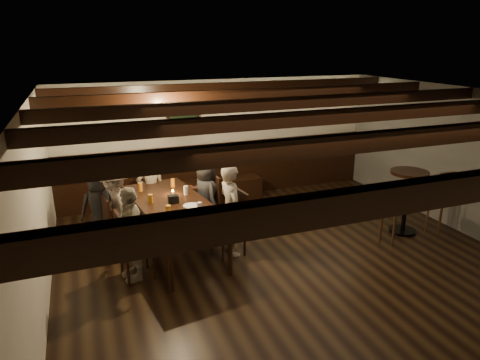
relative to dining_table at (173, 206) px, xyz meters
name	(u,v)px	position (x,y,z in m)	size (l,w,h in m)	color
room	(229,163)	(1.20, 0.88, 0.32)	(7.00, 7.00, 7.00)	black
dining_table	(173,206)	(0.00, 0.00, 0.00)	(1.28, 2.30, 0.82)	black
chair_left_near	(120,234)	(-0.78, 0.34, -0.48)	(0.47, 0.47, 0.90)	black
chair_left_far	(136,257)	(-0.65, -0.55, -0.46)	(0.50, 0.50, 0.96)	black
chair_right_near	(205,215)	(0.65, 0.55, -0.45)	(0.51, 0.51, 0.98)	black
chair_right_far	(229,235)	(0.78, -0.34, -0.45)	(0.51, 0.51, 0.99)	black
person_bench_left	(99,207)	(-1.02, 0.76, -0.16)	(0.58, 0.38, 1.19)	black
person_bench_centre	(151,191)	(-0.15, 1.04, -0.08)	(0.49, 0.32, 1.34)	gray
person_bench_right	(203,188)	(0.76, 1.02, -0.14)	(0.60, 0.47, 1.23)	#5C2D1F
person_left_near	(115,209)	(-0.81, 0.34, -0.05)	(0.90, 0.52, 1.40)	gray
person_left_far	(131,233)	(-0.68, -0.55, -0.09)	(0.77, 0.32, 1.32)	gray
person_right_near	(206,196)	(0.68, 0.55, -0.11)	(0.62, 0.41, 1.28)	#2B2C2E
person_right_far	(231,210)	(0.81, -0.34, -0.05)	(0.51, 0.34, 1.41)	#9D9385
pint_a	(140,187)	(-0.38, 0.65, 0.14)	(0.07, 0.07, 0.14)	#BF7219
pint_b	(173,183)	(0.16, 0.68, 0.14)	(0.07, 0.07, 0.14)	#BF7219
pint_c	(150,199)	(-0.31, 0.06, 0.14)	(0.07, 0.07, 0.14)	#BF7219
pint_d	(186,190)	(0.27, 0.24, 0.14)	(0.07, 0.07, 0.14)	silver
pint_e	(168,210)	(-0.15, -0.48, 0.14)	(0.07, 0.07, 0.14)	#BF7219
pint_f	(199,207)	(0.28, -0.52, 0.14)	(0.07, 0.07, 0.14)	silver
pint_g	(197,215)	(0.16, -0.79, 0.14)	(0.07, 0.07, 0.14)	#BF7219
plate_near	(180,220)	(-0.05, -0.71, 0.07)	(0.24, 0.24, 0.01)	white
plate_far	(191,206)	(0.22, -0.27, 0.07)	(0.24, 0.24, 0.01)	white
condiment_caddy	(173,199)	(0.01, -0.05, 0.13)	(0.15, 0.10, 0.12)	black
candle	(173,193)	(0.08, 0.31, 0.09)	(0.05, 0.05, 0.05)	beige
high_top_table	(407,193)	(3.80, -0.67, -0.04)	(0.61, 0.61, 1.08)	black
bar_stool_left	(389,218)	(3.30, -0.87, -0.34)	(0.35, 0.36, 1.10)	#382211
bar_stool_right	(435,209)	(4.29, -0.82, -0.34)	(0.35, 0.36, 1.10)	#382211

